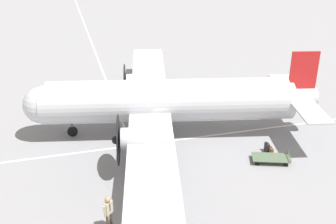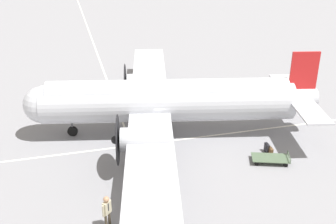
{
  "view_description": "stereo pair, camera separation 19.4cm",
  "coord_description": "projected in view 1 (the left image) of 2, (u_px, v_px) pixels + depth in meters",
  "views": [
    {
      "loc": [
        25.03,
        -6.74,
        13.64
      ],
      "look_at": [
        0.0,
        0.0,
        1.66
      ],
      "focal_mm": 45.0,
      "sensor_mm": 36.0,
      "label": 1
    },
    {
      "loc": [
        25.08,
        -6.55,
        13.64
      ],
      "look_at": [
        0.0,
        0.0,
        1.66
      ],
      "focal_mm": 45.0,
      "sensor_mm": 36.0,
      "label": 2
    }
  ],
  "objects": [
    {
      "name": "crew_foreground",
      "position": [
        108.0,
        209.0,
        19.86
      ],
      "size": [
        0.46,
        0.49,
        1.84
      ],
      "rotation": [
        0.0,
        0.0,
        -0.83
      ],
      "color": "#473D2D",
      "rests_on": "ground_plane"
    },
    {
      "name": "suitcase_near_door",
      "position": [
        270.0,
        150.0,
        26.69
      ],
      "size": [
        0.5,
        0.18,
        0.5
      ],
      "color": "brown",
      "rests_on": "ground_plane"
    },
    {
      "name": "ground_plane",
      "position": [
        168.0,
        134.0,
        29.25
      ],
      "size": [
        300.0,
        300.0,
        0.0
      ],
      "primitive_type": "plane",
      "color": "gray"
    },
    {
      "name": "airliner_main",
      "position": [
        162.0,
        101.0,
        28.17
      ],
      "size": [
        26.83,
        19.73,
        5.77
      ],
      "rotation": [
        0.0,
        0.0,
        4.5
      ],
      "color": "silver",
      "rests_on": "ground_plane"
    },
    {
      "name": "baggage_cart",
      "position": [
        271.0,
        158.0,
        25.77
      ],
      "size": [
        1.83,
        2.51,
        0.56
      ],
      "rotation": [
        0.0,
        0.0,
        4.37
      ],
      "color": "#4C6047",
      "rests_on": "ground_plane"
    },
    {
      "name": "apron_line_eastwest",
      "position": [
        129.0,
        139.0,
        28.59
      ],
      "size": [
        120.0,
        0.16,
        0.01
      ],
      "color": "silver",
      "rests_on": "ground_plane"
    },
    {
      "name": "apron_line_northsouth",
      "position": [
        172.0,
        141.0,
        28.34
      ],
      "size": [
        0.16,
        120.0,
        0.01
      ],
      "color": "silver",
      "rests_on": "ground_plane"
    },
    {
      "name": "suitcase_upright_spare",
      "position": [
        267.0,
        148.0,
        26.87
      ],
      "size": [
        0.47,
        0.17,
        0.65
      ],
      "color": "#232328",
      "rests_on": "ground_plane"
    }
  ]
}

